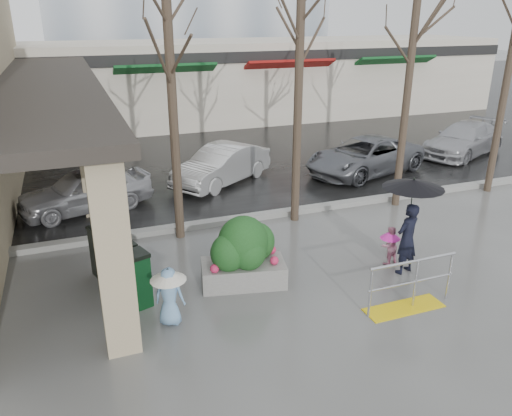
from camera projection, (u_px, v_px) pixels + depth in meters
ground at (315, 290)px, 10.24m from camera, size 120.00×120.00×0.00m
street_asphalt at (145, 110)px, 29.41m from camera, size 120.00×36.00×0.01m
curb at (249, 218)px, 13.70m from camera, size 120.00×0.30×0.15m
canopy_slab at (44, 76)px, 14.31m from camera, size 2.80×18.00×0.25m
pillar_front at (114, 255)px, 7.88m from camera, size 0.55×0.55×3.50m
pillar_back at (89, 154)px, 13.55m from camera, size 0.55×0.55×3.50m
storefront_row at (193, 82)px, 25.82m from camera, size 34.00×6.74×4.00m
handrail at (409, 291)px, 9.50m from camera, size 1.90×0.50×1.03m
tree_west at (168, 24)px, 10.87m from camera, size 3.20×3.20×6.80m
tree_midwest at (301, 17)px, 11.87m from camera, size 3.20×3.20×7.00m
tree_mideast at (414, 32)px, 13.09m from camera, size 3.20×3.20×6.50m
woman at (410, 215)px, 10.49m from camera, size 1.27×1.27×2.18m
child_pink at (390, 243)px, 11.17m from camera, size 0.46×0.46×0.89m
child_blue at (169, 291)px, 8.93m from camera, size 0.65×0.65×1.12m
planter at (243, 252)px, 10.27m from camera, size 1.87×1.21×1.51m
news_boxes at (119, 264)px, 10.09m from camera, size 1.08×2.08×1.14m
car_a at (86, 189)px, 14.20m from camera, size 3.96×2.43×1.26m
car_b at (222, 165)px, 16.50m from camera, size 3.92×3.24×1.26m
car_c at (365, 156)px, 17.54m from camera, size 4.94×3.28×1.26m
car_d at (464, 139)px, 19.86m from camera, size 4.69×3.29×1.26m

